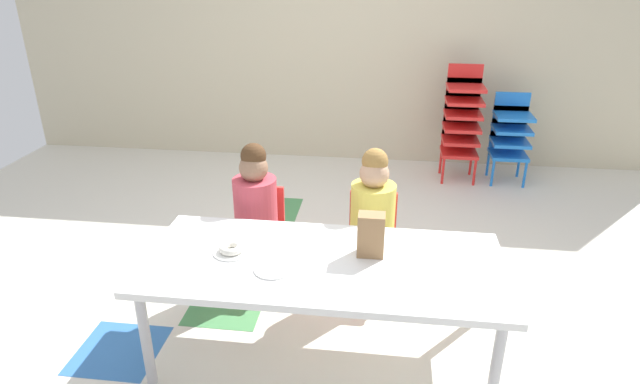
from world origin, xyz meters
The scene contains 11 objects.
ground_plane centered at (0.00, 0.00, -0.01)m, with size 6.57×4.48×0.02m.
back_wall centered at (0.00, 2.24, 1.21)m, with size 6.57×0.10×2.43m, color beige.
craft_table centered at (0.17, -0.78, 0.51)m, with size 1.75×0.77×0.56m.
seated_child_near_camera centered at (-0.31, -0.16, 0.55)m, with size 0.32×0.31×0.92m.
seated_child_middle_seat centered at (0.39, -0.16, 0.55)m, with size 0.32×0.32×0.92m.
kid_chair_red_stack centered at (1.11, 1.79, 0.58)m, with size 0.32×0.30×1.04m.
kid_chair_blue_stack centered at (1.55, 1.79, 0.46)m, with size 0.32×0.30×0.80m.
paper_bag_brown centered at (0.39, -0.69, 0.67)m, with size 0.13×0.09×0.22m, color #9E754C.
paper_plate_near_edge centered at (-0.29, -0.76, 0.56)m, with size 0.18×0.18×0.01m, color white.
paper_plate_center_table centered at (-0.05, -0.89, 0.56)m, with size 0.18×0.18×0.01m, color white.
donut_powdered_on_plate centered at (-0.29, -0.76, 0.58)m, with size 0.12×0.12×0.04m, color white.
Camera 1 is at (0.44, -2.97, 1.90)m, focal length 29.81 mm.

